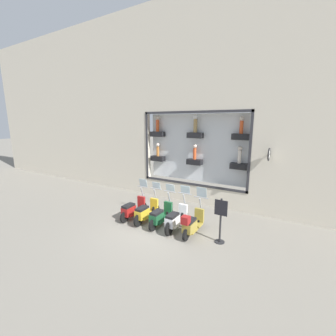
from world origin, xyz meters
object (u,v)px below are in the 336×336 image
Objects in this scene: scooter_yellow_3 at (146,212)px; shop_sign_post at (221,219)px; scooter_olive_0 at (192,223)px; scooter_green_2 at (160,216)px; scooter_red_4 at (133,209)px; scooter_white_1 at (176,219)px.

shop_sign_post reaches higher than scooter_yellow_3.
scooter_olive_0 reaches higher than scooter_yellow_3.
shop_sign_post reaches higher than scooter_green_2.
scooter_olive_0 is at bearing 89.83° from shop_sign_post.
scooter_green_2 is 2.58m from shop_sign_post.
scooter_red_4 is at bearing 88.68° from scooter_olive_0.
scooter_red_4 is (0.00, 1.45, 0.00)m from scooter_green_2.
scooter_olive_0 is 2.91m from scooter_red_4.
scooter_red_4 is at bearing 90.18° from scooter_yellow_3.
scooter_red_4 is (-0.01, 2.18, -0.02)m from scooter_white_1.
scooter_yellow_3 is (0.00, 0.73, 0.01)m from scooter_green_2.
scooter_yellow_3 is (-0.00, 1.45, -0.01)m from scooter_white_1.
scooter_green_2 is at bearing -90.27° from scooter_yellow_3.
scooter_white_1 is (0.07, 0.73, -0.02)m from scooter_olive_0.
scooter_red_4 reaches higher than scooter_white_1.
scooter_olive_0 is 0.99× the size of scooter_yellow_3.
scooter_white_1 is at bearing 87.62° from shop_sign_post.
scooter_olive_0 is 0.99× the size of scooter_white_1.
scooter_white_1 reaches higher than scooter_yellow_3.
scooter_white_1 is 1.00× the size of scooter_yellow_3.
scooter_olive_0 is at bearing -91.32° from scooter_red_4.
scooter_white_1 is 1.01× the size of scooter_green_2.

